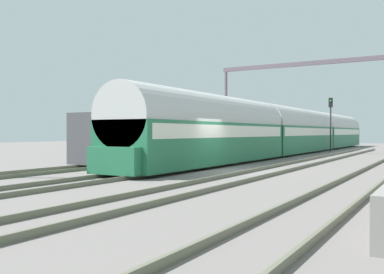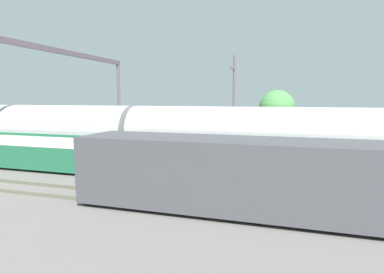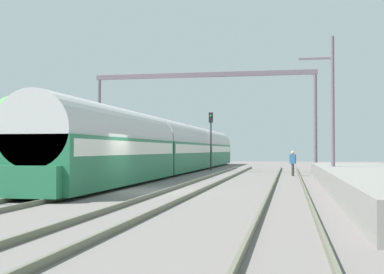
# 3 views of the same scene
# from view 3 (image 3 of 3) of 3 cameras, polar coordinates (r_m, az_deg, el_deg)

# --- Properties ---
(ground) EXTENTS (120.00, 120.00, 0.00)m
(ground) POSITION_cam_3_polar(r_m,az_deg,el_deg) (22.86, -6.24, -5.94)
(ground) COLOR slate
(track_west) EXTENTS (1.52, 60.00, 0.16)m
(track_west) POSITION_cam_3_polar(r_m,az_deg,el_deg) (23.58, -11.35, -5.59)
(track_west) COLOR #61624F
(track_west) RESTS_ON ground
(track_east) EXTENTS (1.52, 60.00, 0.16)m
(track_east) POSITION_cam_3_polar(r_m,az_deg,el_deg) (22.32, -0.85, -5.85)
(track_east) COLOR #61624F
(track_east) RESTS_ON ground
(track_far_east) EXTENTS (1.52, 60.00, 0.16)m
(track_far_east) POSITION_cam_3_polar(r_m,az_deg,el_deg) (21.88, 10.48, -5.92)
(track_far_east) COLOR #61624F
(track_far_east) RESTS_ON ground
(platform) EXTENTS (4.40, 28.00, 0.90)m
(platform) POSITION_cam_3_polar(r_m,az_deg,el_deg) (24.14, 19.62, -4.56)
(platform) COLOR gray
(platform) RESTS_ON ground
(passenger_train) EXTENTS (2.93, 49.20, 3.82)m
(passenger_train) POSITION_cam_3_polar(r_m,az_deg,el_deg) (41.80, -1.51, -1.19)
(passenger_train) COLOR #236B47
(passenger_train) RESTS_ON ground
(freight_car) EXTENTS (2.80, 13.00, 2.70)m
(freight_car) POSITION_cam_3_polar(r_m,az_deg,el_deg) (29.03, -16.33, -2.02)
(freight_car) COLOR #47474C
(freight_car) RESTS_ON ground
(person_crossing) EXTENTS (0.45, 0.34, 1.73)m
(person_crossing) POSITION_cam_3_polar(r_m,az_deg,el_deg) (36.52, 11.02, -2.61)
(person_crossing) COLOR #333333
(person_crossing) RESTS_ON ground
(railway_signal_far) EXTENTS (0.36, 0.30, 5.15)m
(railway_signal_far) POSITION_cam_3_polar(r_m,az_deg,el_deg) (46.28, 2.09, 0.42)
(railway_signal_far) COLOR #2D2D33
(railway_signal_far) RESTS_ON ground
(catenary_gantry) EXTENTS (17.49, 0.28, 7.86)m
(catenary_gantry) POSITION_cam_3_polar(r_m,az_deg,el_deg) (40.61, 1.22, 4.45)
(catenary_gantry) COLOR #655762
(catenary_gantry) RESTS_ON ground
(catenary_pole_east_mid) EXTENTS (1.90, 0.20, 8.00)m
(catenary_pole_east_mid) POSITION_cam_3_polar(r_m,az_deg,el_deg) (29.16, 15.12, 3.24)
(catenary_pole_east_mid) COLOR #655762
(catenary_pole_east_mid) RESTS_ON ground
(tree_west_background) EXTENTS (4.44, 4.44, 6.31)m
(tree_west_background) POSITION_cam_3_polar(r_m,az_deg,el_deg) (44.56, -18.70, 1.58)
(tree_west_background) COLOR #4C3826
(tree_west_background) RESTS_ON ground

